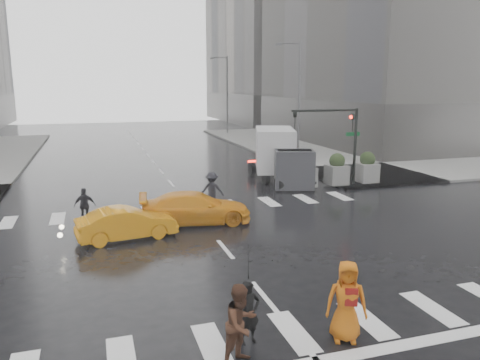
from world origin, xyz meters
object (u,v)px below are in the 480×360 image
object	(u,v)px
pedestrian_brown	(241,324)
traffic_signal_pole	(340,131)
pedestrian_orange	(347,301)
box_truck	(280,154)
taxi_mid	(127,223)

from	to	relation	value
pedestrian_brown	traffic_signal_pole	bearing A→B (deg)	24.62
pedestrian_orange	box_truck	xyz separation A→B (m)	(5.34, 17.07, 0.73)
box_truck	taxi_mid	bearing A→B (deg)	-121.50
traffic_signal_pole	pedestrian_brown	size ratio (longest dim) A/B	2.55
traffic_signal_pole	pedestrian_orange	distance (m)	16.87
taxi_mid	box_truck	distance (m)	12.65
pedestrian_brown	box_truck	distance (m)	18.95
pedestrian_brown	box_truck	bearing A→B (deg)	35.46
traffic_signal_pole	pedestrian_orange	xyz separation A→B (m)	(-8.00, -14.68, -2.26)
taxi_mid	pedestrian_orange	bearing A→B (deg)	-162.93
taxi_mid	box_truck	size ratio (longest dim) A/B	0.63
pedestrian_brown	pedestrian_orange	distance (m)	2.58
traffic_signal_pole	box_truck	xyz separation A→B (m)	(-2.66, 2.40, -1.53)
box_truck	pedestrian_brown	bearing A→B (deg)	-96.54
traffic_signal_pole	box_truck	bearing A→B (deg)	138.03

